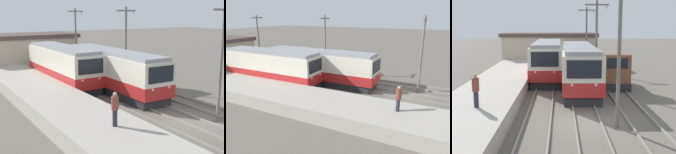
# 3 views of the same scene
# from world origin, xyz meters

# --- Properties ---
(ground_plane) EXTENTS (200.00, 200.00, 0.00)m
(ground_plane) POSITION_xyz_m (0.00, 0.00, 0.00)
(ground_plane) COLOR #665E54
(platform_left) EXTENTS (4.50, 54.00, 1.04)m
(platform_left) POSITION_xyz_m (-6.25, 0.00, 0.52)
(platform_left) COLOR #ADA599
(platform_left) RESTS_ON ground
(track_left) EXTENTS (1.54, 60.00, 0.14)m
(track_left) POSITION_xyz_m (-2.60, 0.00, 0.07)
(track_left) COLOR gray
(track_left) RESTS_ON ground
(track_center) EXTENTS (1.54, 60.00, 0.14)m
(track_center) POSITION_xyz_m (0.20, 0.00, 0.07)
(track_center) COLOR gray
(track_center) RESTS_ON ground
(track_right) EXTENTS (1.54, 60.00, 0.14)m
(track_right) POSITION_xyz_m (3.20, 0.00, 0.07)
(track_right) COLOR gray
(track_right) RESTS_ON ground
(commuter_train_left) EXTENTS (2.84, 11.88, 3.74)m
(commuter_train_left) POSITION_xyz_m (-2.60, 14.42, 1.74)
(commuter_train_left) COLOR #28282B
(commuter_train_left) RESTS_ON ground
(commuter_train_center) EXTENTS (2.84, 13.46, 3.66)m
(commuter_train_center) POSITION_xyz_m (0.20, 9.93, 1.70)
(commuter_train_center) COLOR #28282B
(commuter_train_center) RESTS_ON ground
(shunting_locomotive) EXTENTS (2.40, 5.64, 3.00)m
(shunting_locomotive) POSITION_xyz_m (3.20, 10.59, 1.21)
(shunting_locomotive) COLOR #28282B
(shunting_locomotive) RESTS_ON ground
(catenary_mast_near) EXTENTS (2.00, 0.20, 7.37)m
(catenary_mast_near) POSITION_xyz_m (1.71, -0.57, 4.01)
(catenary_mast_near) COLOR slate
(catenary_mast_near) RESTS_ON ground
(catenary_mast_mid) EXTENTS (2.00, 0.20, 7.37)m
(catenary_mast_mid) POSITION_xyz_m (1.71, 9.95, 4.01)
(catenary_mast_mid) COLOR slate
(catenary_mast_mid) RESTS_ON ground
(catenary_mast_far) EXTENTS (2.00, 0.20, 7.37)m
(catenary_mast_far) POSITION_xyz_m (1.71, 20.47, 4.01)
(catenary_mast_far) COLOR slate
(catenary_mast_far) RESTS_ON ground
(person_on_platform) EXTENTS (0.38, 0.38, 1.83)m
(person_on_platform) POSITION_xyz_m (-5.83, -0.19, 2.04)
(person_on_platform) COLOR #282833
(person_on_platform) RESTS_ON platform_left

